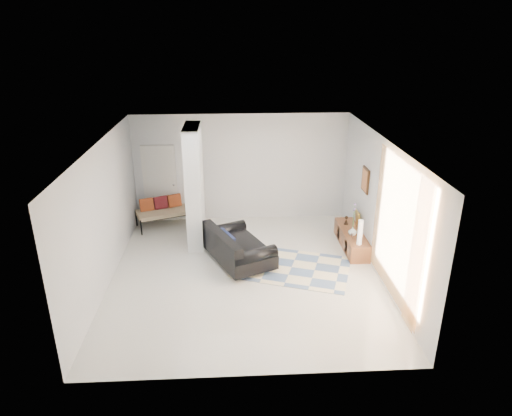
{
  "coord_description": "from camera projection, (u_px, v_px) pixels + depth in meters",
  "views": [
    {
      "loc": [
        -0.25,
        -8.35,
        4.85
      ],
      "look_at": [
        0.26,
        0.6,
        1.24
      ],
      "focal_mm": 32.0,
      "sensor_mm": 36.0,
      "label": 1
    }
  ],
  "objects": [
    {
      "name": "ceiling",
      "position": [
        244.0,
        143.0,
        8.51
      ],
      "size": [
        6.0,
        6.0,
        0.0
      ],
      "primitive_type": "plane",
      "rotation": [
        3.14,
        0.0,
        0.0
      ],
      "color": "white",
      "rests_on": "wall_back"
    },
    {
      "name": "daybed",
      "position": [
        166.0,
        210.0,
        11.72
      ],
      "size": [
        1.68,
        1.17,
        0.77
      ],
      "rotation": [
        0.0,
        0.0,
        0.37
      ],
      "color": "black",
      "rests_on": "floor"
    },
    {
      "name": "wall_right",
      "position": [
        381.0,
        209.0,
        9.18
      ],
      "size": [
        0.0,
        6.0,
        6.0
      ],
      "primitive_type": "plane",
      "rotation": [
        1.57,
        0.0,
        -1.57
      ],
      "color": "silver",
      "rests_on": "ground"
    },
    {
      "name": "bronze_figurine",
      "position": [
        346.0,
        220.0,
        10.88
      ],
      "size": [
        0.12,
        0.12,
        0.22
      ],
      "primitive_type": null,
      "rotation": [
        0.0,
        0.0,
        0.11
      ],
      "color": "black",
      "rests_on": "media_console"
    },
    {
      "name": "hallway_door",
      "position": [
        160.0,
        184.0,
        11.81
      ],
      "size": [
        0.85,
        0.06,
        2.04
      ],
      "primitive_type": "cube",
      "color": "silver",
      "rests_on": "floor"
    },
    {
      "name": "wall_back",
      "position": [
        241.0,
        168.0,
        11.81
      ],
      "size": [
        6.0,
        0.0,
        6.0
      ],
      "primitive_type": "plane",
      "rotation": [
        1.57,
        0.0,
        0.0
      ],
      "color": "silver",
      "rests_on": "ground"
    },
    {
      "name": "wall_left",
      "position": [
        104.0,
        215.0,
        8.89
      ],
      "size": [
        0.0,
        6.0,
        6.0
      ],
      "primitive_type": "plane",
      "rotation": [
        1.57,
        0.0,
        1.57
      ],
      "color": "silver",
      "rests_on": "ground"
    },
    {
      "name": "floor",
      "position": [
        245.0,
        274.0,
        9.56
      ],
      "size": [
        6.0,
        6.0,
        0.0
      ],
      "primitive_type": "plane",
      "color": "silver",
      "rests_on": "ground"
    },
    {
      "name": "cylinder_lamp",
      "position": [
        360.0,
        232.0,
        9.83
      ],
      "size": [
        0.1,
        0.1,
        0.57
      ],
      "primitive_type": "cylinder",
      "color": "white",
      "rests_on": "media_console"
    },
    {
      "name": "vase",
      "position": [
        353.0,
        231.0,
        10.33
      ],
      "size": [
        0.21,
        0.21,
        0.2
      ],
      "primitive_type": "imported",
      "rotation": [
        0.0,
        0.0,
        -0.13
      ],
      "color": "white",
      "rests_on": "media_console"
    },
    {
      "name": "area_rug",
      "position": [
        292.0,
        267.0,
        9.79
      ],
      "size": [
        2.8,
        2.3,
        0.01
      ],
      "primitive_type": "cube",
      "rotation": [
        0.0,
        0.0,
        -0.33
      ],
      "color": "beige",
      "rests_on": "floor"
    },
    {
      "name": "loveseat",
      "position": [
        236.0,
        248.0,
        9.89
      ],
      "size": [
        1.63,
        1.98,
        0.76
      ],
      "rotation": [
        0.0,
        0.0,
        0.43
      ],
      "color": "silver",
      "rests_on": "floor"
    },
    {
      "name": "wall_front",
      "position": [
        252.0,
        295.0,
        6.25
      ],
      "size": [
        6.0,
        0.0,
        6.0
      ],
      "primitive_type": "plane",
      "rotation": [
        -1.57,
        0.0,
        0.0
      ],
      "color": "silver",
      "rests_on": "ground"
    },
    {
      "name": "partition_column",
      "position": [
        195.0,
        186.0,
        10.46
      ],
      "size": [
        0.35,
        1.2,
        2.8
      ],
      "primitive_type": "cube",
      "color": "silver",
      "rests_on": "floor"
    },
    {
      "name": "curtain",
      "position": [
        397.0,
        231.0,
        8.09
      ],
      "size": [
        0.0,
        2.55,
        2.55
      ],
      "primitive_type": "plane",
      "rotation": [
        1.57,
        0.0,
        1.57
      ],
      "color": "#FFA543",
      "rests_on": "wall_right"
    },
    {
      "name": "media_console",
      "position": [
        351.0,
        239.0,
        10.64
      ],
      "size": [
        0.45,
        1.68,
        0.8
      ],
      "color": "brown",
      "rests_on": "floor"
    },
    {
      "name": "wall_art",
      "position": [
        365.0,
        180.0,
        10.1
      ],
      "size": [
        0.04,
        0.45,
        0.55
      ],
      "primitive_type": "cube",
      "color": "#351E0E",
      "rests_on": "wall_right"
    }
  ]
}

